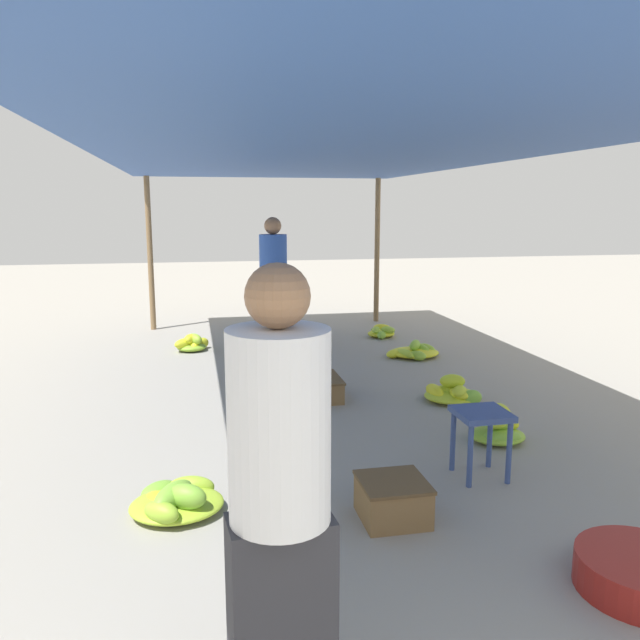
% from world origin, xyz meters
% --- Properties ---
extents(canopy_post_back_left, '(0.08, 0.08, 2.23)m').
position_xyz_m(canopy_post_back_left, '(-1.72, 8.37, 1.11)').
color(canopy_post_back_left, olive).
rests_on(canopy_post_back_left, ground).
extents(canopy_post_back_right, '(0.08, 0.08, 2.23)m').
position_xyz_m(canopy_post_back_right, '(1.72, 8.37, 1.11)').
color(canopy_post_back_right, olive).
rests_on(canopy_post_back_right, ground).
extents(canopy_tarp, '(3.83, 8.47, 0.04)m').
position_xyz_m(canopy_tarp, '(0.00, 4.34, 2.25)').
color(canopy_tarp, '#33569E').
rests_on(canopy_tarp, canopy_post_front_left).
extents(vendor_foreground, '(0.37, 0.37, 1.62)m').
position_xyz_m(vendor_foreground, '(-0.85, 0.92, 0.84)').
color(vendor_foreground, '#2D2D33').
rests_on(vendor_foreground, ground).
extents(stool, '(0.34, 0.34, 0.46)m').
position_xyz_m(stool, '(0.73, 2.64, 0.37)').
color(stool, '#384C84').
rests_on(stool, ground).
extents(banana_pile_left_0, '(0.55, 0.65, 0.22)m').
position_xyz_m(banana_pile_left_0, '(-1.26, 2.53, 0.08)').
color(banana_pile_left_0, '#7BB536').
rests_on(banana_pile_left_0, ground).
extents(banana_pile_left_1, '(0.49, 0.38, 0.22)m').
position_xyz_m(banana_pile_left_1, '(-1.16, 6.82, 0.09)').
color(banana_pile_left_1, yellow).
rests_on(banana_pile_left_1, ground).
extents(banana_pile_right_0, '(0.44, 0.41, 0.31)m').
position_xyz_m(banana_pile_right_0, '(1.15, 3.20, 0.12)').
color(banana_pile_right_0, '#8EBD33').
rests_on(banana_pile_right_0, ground).
extents(banana_pile_right_1, '(0.71, 0.60, 0.21)m').
position_xyz_m(banana_pile_right_1, '(1.48, 5.97, 0.06)').
color(banana_pile_right_1, '#90BE32').
rests_on(banana_pile_right_1, ground).
extents(banana_pile_right_2, '(0.39, 0.58, 0.18)m').
position_xyz_m(banana_pile_right_2, '(1.43, 7.17, 0.07)').
color(banana_pile_right_2, '#92BF32').
rests_on(banana_pile_right_2, ground).
extents(banana_pile_right_3, '(0.53, 0.49, 0.25)m').
position_xyz_m(banana_pile_right_3, '(1.22, 4.21, 0.08)').
color(banana_pile_right_3, yellow).
rests_on(banana_pile_right_3, ground).
extents(crate_near, '(0.54, 0.54, 0.21)m').
position_xyz_m(crate_near, '(-0.05, 4.56, 0.10)').
color(crate_near, brown).
rests_on(crate_near, ground).
extents(crate_mid, '(0.38, 0.38, 0.24)m').
position_xyz_m(crate_mid, '(-0.03, 2.19, 0.12)').
color(crate_mid, brown).
rests_on(crate_mid, ground).
extents(shopper_walking_mid, '(0.45, 0.45, 1.66)m').
position_xyz_m(shopper_walking_mid, '(-0.10, 6.91, 0.86)').
color(shopper_walking_mid, '#4C4238').
rests_on(shopper_walking_mid, ground).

